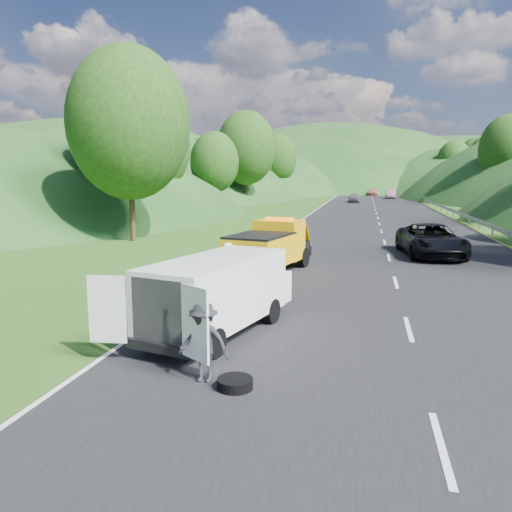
% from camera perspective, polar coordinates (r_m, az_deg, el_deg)
% --- Properties ---
extents(ground, '(320.00, 320.00, 0.00)m').
position_cam_1_polar(ground, '(16.00, 5.65, -5.56)').
color(ground, '#38661E').
rests_on(ground, ground).
extents(road_surface, '(14.00, 200.00, 0.02)m').
position_cam_1_polar(road_surface, '(55.54, 13.61, 4.74)').
color(road_surface, black).
rests_on(road_surface, ground).
extents(guardrail, '(0.06, 140.00, 1.52)m').
position_cam_1_polar(guardrail, '(68.54, 19.53, 5.26)').
color(guardrail, gray).
rests_on(guardrail, ground).
extents(tree_line_left, '(14.00, 140.00, 14.00)m').
position_cam_1_polar(tree_line_left, '(78.29, -3.10, 6.19)').
color(tree_line_left, '#315F1C').
rests_on(tree_line_left, ground).
extents(hills_backdrop, '(201.00, 288.60, 44.00)m').
position_cam_1_polar(hills_backdrop, '(150.21, 14.23, 7.35)').
color(hills_backdrop, '#2D5B23').
rests_on(hills_backdrop, ground).
extents(tow_truck, '(3.02, 5.56, 2.27)m').
position_cam_1_polar(tow_truck, '(20.97, 1.65, 1.08)').
color(tow_truck, black).
rests_on(tow_truck, ground).
extents(white_van, '(3.78, 6.06, 2.01)m').
position_cam_1_polar(white_van, '(12.84, -4.25, -4.03)').
color(white_van, black).
rests_on(white_van, ground).
extents(woman, '(0.75, 0.81, 1.80)m').
position_cam_1_polar(woman, '(17.23, -3.04, -4.46)').
color(woman, white).
rests_on(woman, ground).
extents(child, '(0.56, 0.48, 0.99)m').
position_cam_1_polar(child, '(16.71, -1.82, -4.89)').
color(child, tan).
rests_on(child, ground).
extents(worker, '(1.06, 0.64, 1.60)m').
position_cam_1_polar(worker, '(10.29, -5.91, -14.11)').
color(worker, black).
rests_on(worker, ground).
extents(suitcase, '(0.36, 0.26, 0.53)m').
position_cam_1_polar(suitcase, '(17.45, -7.06, -3.45)').
color(suitcase, '#615A48').
rests_on(suitcase, ground).
extents(spare_tire, '(0.70, 0.70, 0.20)m').
position_cam_1_polar(spare_tire, '(9.93, -2.41, -14.97)').
color(spare_tire, black).
rests_on(spare_tire, ground).
extents(passing_suv, '(3.36, 6.09, 1.61)m').
position_cam_1_polar(passing_suv, '(26.93, 19.29, -0.01)').
color(passing_suv, black).
rests_on(passing_suv, ground).
extents(dist_car_a, '(1.70, 4.23, 1.44)m').
position_cam_1_polar(dist_car_a, '(78.17, 11.15, 6.03)').
color(dist_car_a, '#4C4B50').
rests_on(dist_car_a, ground).
extents(dist_car_b, '(1.66, 4.75, 1.56)m').
position_cam_1_polar(dist_car_b, '(92.59, 15.10, 6.35)').
color(dist_car_b, '#764E5C').
rests_on(dist_car_b, ground).
extents(dist_car_c, '(1.96, 4.81, 1.40)m').
position_cam_1_polar(dist_car_c, '(104.56, 13.21, 6.71)').
color(dist_car_c, '#AB555A').
rests_on(dist_car_c, ground).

